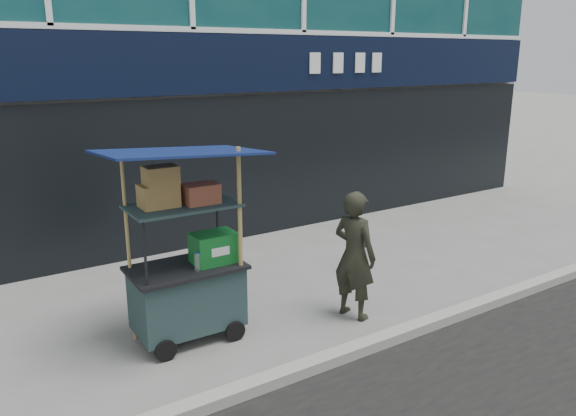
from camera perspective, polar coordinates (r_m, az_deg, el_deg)
ground at (r=6.31m, az=6.59°, el=-13.54°), size 80.00×80.00×0.00m
curb at (r=6.15m, az=7.83°, el=-13.77°), size 80.00×0.18×0.12m
vendor_cart at (r=6.19m, az=-10.15°, el=-6.50°), size 1.62×1.16×2.17m
vendor_man at (r=6.63m, az=6.77°, el=-4.78°), size 0.50×0.64×1.54m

